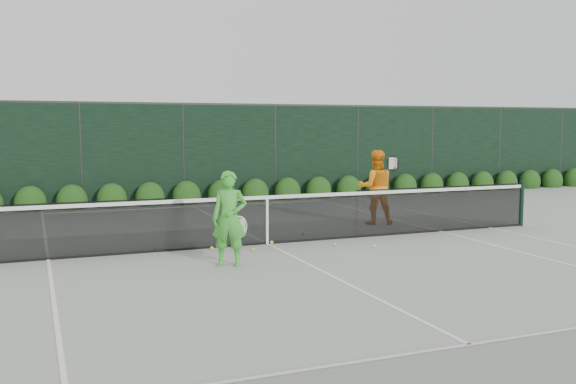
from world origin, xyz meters
name	(u,v)px	position (x,y,z in m)	size (l,w,h in m)	color
ground	(267,244)	(0.00, 0.00, 0.00)	(80.00, 80.00, 0.00)	gray
tennis_net	(266,218)	(-0.02, 0.00, 0.53)	(12.90, 0.10, 1.07)	black
player_woman	(229,218)	(-1.26, -1.61, 0.80)	(0.70, 0.59, 1.61)	green
player_man	(376,187)	(3.32, 1.52, 0.89)	(1.04, 0.92, 1.78)	orange
court_lines	(267,244)	(0.00, 0.00, 0.01)	(11.03, 23.83, 0.01)	white
windscreen_fence	(325,179)	(0.00, -2.71, 1.51)	(32.00, 21.07, 3.06)	black
hedge_row	(187,196)	(0.00, 7.15, 0.23)	(31.66, 0.65, 0.94)	#12350E
tennis_balls	(273,245)	(0.03, -0.26, 0.03)	(4.05, 1.91, 0.07)	#C8DD31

